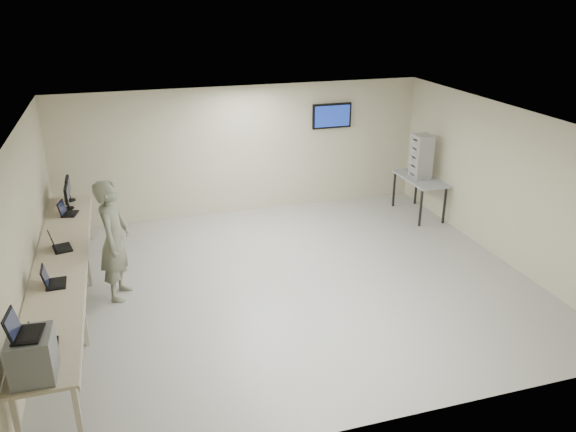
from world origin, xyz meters
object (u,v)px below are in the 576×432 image
object	(u,v)px
workbench	(62,267)
equipment_box	(33,356)
soldier	(115,240)
side_table	(420,181)

from	to	relation	value
workbench	equipment_box	size ratio (longest dim) A/B	11.79
workbench	equipment_box	world-z (taller)	equipment_box
equipment_box	soldier	xyz separation A→B (m)	(0.84, 3.11, -0.16)
workbench	side_table	bearing A→B (deg)	16.74
equipment_box	soldier	size ratio (longest dim) A/B	0.26
soldier	side_table	xyz separation A→B (m)	(6.41, 1.77, -0.22)
equipment_box	workbench	bearing A→B (deg)	90.30
workbench	soldier	distance (m)	0.89
equipment_box	soldier	world-z (taller)	soldier
equipment_box	soldier	distance (m)	3.22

